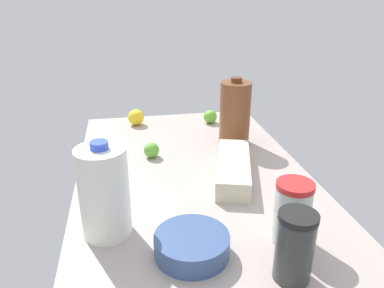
{
  "coord_description": "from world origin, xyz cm",
  "views": [
    {
      "loc": [
        -110.72,
        20.29,
        61.39
      ],
      "look_at": [
        0.0,
        0.0,
        13.0
      ],
      "focal_mm": 35.0,
      "sensor_mm": 36.0,
      "label": 1
    }
  ],
  "objects_px": {
    "milk_jug": "(104,192)",
    "chocolate_milk_jug": "(235,113)",
    "lime_loose": "(210,117)",
    "lemon_far_back": "(136,117)",
    "lime_near_front": "(152,150)",
    "tumbler_cup": "(292,213)",
    "egg_carton": "(233,168)",
    "shaker_bottle": "(295,247)",
    "mixing_bowl": "(192,245)"
  },
  "relations": [
    {
      "from": "shaker_bottle",
      "to": "egg_carton",
      "type": "bearing_deg",
      "value": -0.52
    },
    {
      "from": "chocolate_milk_jug",
      "to": "egg_carton",
      "type": "xyz_separation_m",
      "value": [
        -0.28,
        0.08,
        -0.09
      ]
    },
    {
      "from": "mixing_bowl",
      "to": "lime_loose",
      "type": "distance_m",
      "value": 0.9
    },
    {
      "from": "lime_near_front",
      "to": "lemon_far_back",
      "type": "relative_size",
      "value": 0.79
    },
    {
      "from": "shaker_bottle",
      "to": "lemon_far_back",
      "type": "relative_size",
      "value": 2.27
    },
    {
      "from": "egg_carton",
      "to": "lemon_far_back",
      "type": "xyz_separation_m",
      "value": [
        0.55,
        0.29,
        0.0
      ]
    },
    {
      "from": "tumbler_cup",
      "to": "mixing_bowl",
      "type": "height_order",
      "value": "tumbler_cup"
    },
    {
      "from": "chocolate_milk_jug",
      "to": "lime_near_front",
      "type": "relative_size",
      "value": 4.69
    },
    {
      "from": "chocolate_milk_jug",
      "to": "tumbler_cup",
      "type": "relative_size",
      "value": 1.63
    },
    {
      "from": "tumbler_cup",
      "to": "mixing_bowl",
      "type": "distance_m",
      "value": 0.25
    },
    {
      "from": "lime_near_front",
      "to": "lemon_far_back",
      "type": "height_order",
      "value": "lemon_far_back"
    },
    {
      "from": "lime_near_front",
      "to": "egg_carton",
      "type": "bearing_deg",
      "value": -128.87
    },
    {
      "from": "chocolate_milk_jug",
      "to": "milk_jug",
      "type": "relative_size",
      "value": 1.05
    },
    {
      "from": "chocolate_milk_jug",
      "to": "milk_jug",
      "type": "bearing_deg",
      "value": 136.55
    },
    {
      "from": "chocolate_milk_jug",
      "to": "lime_near_front",
      "type": "distance_m",
      "value": 0.35
    },
    {
      "from": "mixing_bowl",
      "to": "lemon_far_back",
      "type": "distance_m",
      "value": 0.91
    },
    {
      "from": "tumbler_cup",
      "to": "lemon_far_back",
      "type": "xyz_separation_m",
      "value": [
        0.9,
        0.33,
        -0.05
      ]
    },
    {
      "from": "tumbler_cup",
      "to": "lime_loose",
      "type": "bearing_deg",
      "value": 0.09
    },
    {
      "from": "tumbler_cup",
      "to": "lime_near_front",
      "type": "distance_m",
      "value": 0.62
    },
    {
      "from": "egg_carton",
      "to": "mixing_bowl",
      "type": "bearing_deg",
      "value": 166.51
    },
    {
      "from": "shaker_bottle",
      "to": "lime_loose",
      "type": "distance_m",
      "value": 0.98
    },
    {
      "from": "shaker_bottle",
      "to": "lime_near_front",
      "type": "height_order",
      "value": "shaker_bottle"
    },
    {
      "from": "shaker_bottle",
      "to": "tumbler_cup",
      "type": "bearing_deg",
      "value": -21.94
    },
    {
      "from": "mixing_bowl",
      "to": "lime_near_front",
      "type": "distance_m",
      "value": 0.55
    },
    {
      "from": "chocolate_milk_jug",
      "to": "lime_loose",
      "type": "relative_size",
      "value": 4.36
    },
    {
      "from": "shaker_bottle",
      "to": "mixing_bowl",
      "type": "distance_m",
      "value": 0.23
    },
    {
      "from": "lime_loose",
      "to": "tumbler_cup",
      "type": "bearing_deg",
      "value": -179.91
    },
    {
      "from": "shaker_bottle",
      "to": "egg_carton",
      "type": "height_order",
      "value": "shaker_bottle"
    },
    {
      "from": "lime_near_front",
      "to": "tumbler_cup",
      "type": "bearing_deg",
      "value": -151.69
    },
    {
      "from": "mixing_bowl",
      "to": "chocolate_milk_jug",
      "type": "bearing_deg",
      "value": -24.34
    },
    {
      "from": "mixing_bowl",
      "to": "milk_jug",
      "type": "bearing_deg",
      "value": 57.86
    },
    {
      "from": "tumbler_cup",
      "to": "lime_near_front",
      "type": "height_order",
      "value": "tumbler_cup"
    },
    {
      "from": "tumbler_cup",
      "to": "lime_loose",
      "type": "distance_m",
      "value": 0.86
    },
    {
      "from": "tumbler_cup",
      "to": "egg_carton",
      "type": "height_order",
      "value": "tumbler_cup"
    },
    {
      "from": "lime_near_front",
      "to": "mixing_bowl",
      "type": "bearing_deg",
      "value": -175.01
    },
    {
      "from": "shaker_bottle",
      "to": "lime_loose",
      "type": "relative_size",
      "value": 2.68
    },
    {
      "from": "lime_near_front",
      "to": "lime_loose",
      "type": "xyz_separation_m",
      "value": [
        0.32,
        -0.29,
        0.0
      ]
    },
    {
      "from": "mixing_bowl",
      "to": "lemon_far_back",
      "type": "relative_size",
      "value": 2.48
    },
    {
      "from": "lemon_far_back",
      "to": "lime_loose",
      "type": "xyz_separation_m",
      "value": [
        -0.04,
        -0.33,
        -0.01
      ]
    },
    {
      "from": "lemon_far_back",
      "to": "mixing_bowl",
      "type": "bearing_deg",
      "value": -174.44
    },
    {
      "from": "chocolate_milk_jug",
      "to": "tumbler_cup",
      "type": "distance_m",
      "value": 0.62
    },
    {
      "from": "shaker_bottle",
      "to": "milk_jug",
      "type": "bearing_deg",
      "value": 59.14
    },
    {
      "from": "chocolate_milk_jug",
      "to": "mixing_bowl",
      "type": "height_order",
      "value": "chocolate_milk_jug"
    },
    {
      "from": "milk_jug",
      "to": "lime_loose",
      "type": "height_order",
      "value": "milk_jug"
    },
    {
      "from": "milk_jug",
      "to": "lime_loose",
      "type": "distance_m",
      "value": 0.87
    },
    {
      "from": "tumbler_cup",
      "to": "milk_jug",
      "type": "distance_m",
      "value": 0.46
    },
    {
      "from": "lime_loose",
      "to": "egg_carton",
      "type": "bearing_deg",
      "value": 175.35
    },
    {
      "from": "chocolate_milk_jug",
      "to": "lime_near_front",
      "type": "height_order",
      "value": "chocolate_milk_jug"
    },
    {
      "from": "tumbler_cup",
      "to": "lemon_far_back",
      "type": "relative_size",
      "value": 2.27
    },
    {
      "from": "milk_jug",
      "to": "chocolate_milk_jug",
      "type": "bearing_deg",
      "value": -43.45
    }
  ]
}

